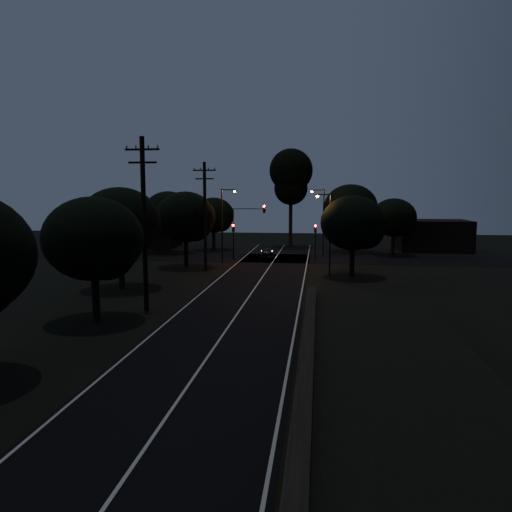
# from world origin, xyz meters

# --- Properties ---
(ground) EXTENTS (160.00, 160.00, 0.00)m
(ground) POSITION_xyz_m (0.00, 0.00, 0.00)
(ground) COLOR black
(road_surface) EXTENTS (60.00, 70.00, 0.03)m
(road_surface) POSITION_xyz_m (0.00, 31.12, 0.01)
(road_surface) COLOR black
(road_surface) RESTS_ON ground
(retaining_wall) EXTENTS (6.93, 26.00, 1.60)m
(retaining_wall) POSITION_xyz_m (7.74, 3.00, 0.62)
(retaining_wall) COLOR black
(retaining_wall) RESTS_ON ground
(utility_pole_mid) EXTENTS (2.20, 0.30, 11.00)m
(utility_pole_mid) POSITION_xyz_m (-6.00, 15.00, 5.74)
(utility_pole_mid) COLOR black
(utility_pole_mid) RESTS_ON ground
(utility_pole_far) EXTENTS (2.20, 0.30, 10.50)m
(utility_pole_far) POSITION_xyz_m (-6.00, 32.00, 5.48)
(utility_pole_far) COLOR black
(utility_pole_far) RESTS_ON ground
(tree_left_b) EXTENTS (5.76, 5.76, 7.32)m
(tree_left_b) POSITION_xyz_m (-7.80, 11.88, 4.75)
(tree_left_b) COLOR black
(tree_left_b) RESTS_ON ground
(tree_left_c) EXTENTS (6.33, 6.33, 7.99)m
(tree_left_c) POSITION_xyz_m (-10.28, 21.87, 5.17)
(tree_left_c) COLOR black
(tree_left_c) RESTS_ON ground
(tree_left_d) EXTENTS (6.07, 6.07, 7.71)m
(tree_left_d) POSITION_xyz_m (-8.29, 33.88, 4.99)
(tree_left_d) COLOR black
(tree_left_d) RESTS_ON ground
(tree_far_nw) EXTENTS (5.51, 5.51, 6.98)m
(tree_far_nw) POSITION_xyz_m (-8.81, 49.89, 4.52)
(tree_far_nw) COLOR black
(tree_far_nw) RESTS_ON ground
(tree_far_w) EXTENTS (6.11, 6.11, 7.79)m
(tree_far_w) POSITION_xyz_m (-13.78, 45.88, 5.06)
(tree_far_w) COLOR black
(tree_far_w) RESTS_ON ground
(tree_far_ne) EXTENTS (6.87, 6.87, 8.69)m
(tree_far_ne) POSITION_xyz_m (9.24, 49.86, 5.62)
(tree_far_ne) COLOR black
(tree_far_ne) RESTS_ON ground
(tree_far_e) EXTENTS (5.46, 5.46, 6.93)m
(tree_far_e) POSITION_xyz_m (14.19, 46.89, 4.49)
(tree_far_e) COLOR black
(tree_far_e) RESTS_ON ground
(tree_right_a) EXTENTS (5.78, 5.78, 7.35)m
(tree_right_a) POSITION_xyz_m (8.20, 29.88, 4.76)
(tree_right_a) COLOR black
(tree_right_a) RESTS_ON ground
(tall_pine) EXTENTS (6.04, 6.04, 13.73)m
(tall_pine) POSITION_xyz_m (1.00, 55.00, 9.89)
(tall_pine) COLOR black
(tall_pine) RESTS_ON ground
(building_left) EXTENTS (10.00, 8.00, 4.40)m
(building_left) POSITION_xyz_m (-20.00, 52.00, 2.20)
(building_left) COLOR black
(building_left) RESTS_ON ground
(building_right) EXTENTS (9.00, 7.00, 4.00)m
(building_right) POSITION_xyz_m (20.00, 53.00, 2.00)
(building_right) COLOR black
(building_right) RESTS_ON ground
(signal_left) EXTENTS (0.28, 0.35, 4.10)m
(signal_left) POSITION_xyz_m (-4.60, 39.99, 2.84)
(signal_left) COLOR black
(signal_left) RESTS_ON ground
(signal_right) EXTENTS (0.28, 0.35, 4.10)m
(signal_right) POSITION_xyz_m (4.60, 39.99, 2.84)
(signal_right) COLOR black
(signal_right) RESTS_ON ground
(signal_mast) EXTENTS (3.70, 0.35, 6.25)m
(signal_mast) POSITION_xyz_m (-2.91, 39.99, 4.34)
(signal_mast) COLOR black
(signal_mast) RESTS_ON ground
(streetlight_a) EXTENTS (1.66, 0.26, 8.00)m
(streetlight_a) POSITION_xyz_m (-5.31, 38.00, 4.64)
(streetlight_a) COLOR black
(streetlight_a) RESTS_ON ground
(streetlight_b) EXTENTS (1.66, 0.26, 8.00)m
(streetlight_b) POSITION_xyz_m (5.31, 44.00, 4.64)
(streetlight_b) COLOR black
(streetlight_b) RESTS_ON ground
(streetlight_c) EXTENTS (1.46, 0.26, 7.50)m
(streetlight_c) POSITION_xyz_m (5.83, 30.00, 4.35)
(streetlight_c) COLOR black
(streetlight_c) RESTS_ON ground
(car) EXTENTS (1.94, 4.09, 1.35)m
(car) POSITION_xyz_m (-0.91, 41.06, 0.68)
(car) COLOR black
(car) RESTS_ON ground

